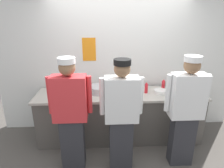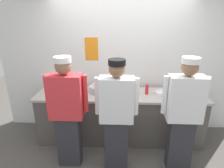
% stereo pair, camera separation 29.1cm
% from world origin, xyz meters
% --- Properties ---
extents(ground_plane, '(9.00, 9.00, 0.00)m').
position_xyz_m(ground_plane, '(0.00, 0.00, 0.00)').
color(ground_plane, '#514C47').
extents(wall_back, '(4.61, 0.11, 2.93)m').
position_xyz_m(wall_back, '(-0.00, 0.84, 1.46)').
color(wall_back, white).
rests_on(wall_back, ground).
extents(prep_counter, '(2.94, 0.69, 0.89)m').
position_xyz_m(prep_counter, '(0.00, 0.37, 0.45)').
color(prep_counter, '#56514C').
rests_on(prep_counter, ground).
extents(chef_near_left, '(0.61, 0.24, 1.68)m').
position_xyz_m(chef_near_left, '(-0.76, -0.32, 0.90)').
color(chef_near_left, '#2D2D33').
rests_on(chef_near_left, ground).
extents(chef_center, '(0.60, 0.24, 1.67)m').
position_xyz_m(chef_center, '(-0.05, -0.37, 0.89)').
color(chef_center, '#2D2D33').
rests_on(chef_center, ground).
extents(chef_far_right, '(0.61, 0.24, 1.69)m').
position_xyz_m(chef_far_right, '(0.87, -0.33, 0.91)').
color(chef_far_right, '#2D2D33').
rests_on(chef_far_right, ground).
extents(plate_stack_front, '(0.22, 0.22, 0.06)m').
position_xyz_m(plate_stack_front, '(0.71, 0.34, 0.92)').
color(plate_stack_front, white).
rests_on(plate_stack_front, prep_counter).
extents(plate_stack_rear, '(0.23, 0.23, 0.06)m').
position_xyz_m(plate_stack_rear, '(1.19, 0.23, 0.92)').
color(plate_stack_rear, white).
rests_on(plate_stack_rear, prep_counter).
extents(mixing_bowl_steel, '(0.35, 0.35, 0.12)m').
position_xyz_m(mixing_bowl_steel, '(-0.38, 0.43, 0.95)').
color(mixing_bowl_steel, '#B7BABF').
rests_on(mixing_bowl_steel, prep_counter).
extents(sheet_tray, '(0.57, 0.42, 0.02)m').
position_xyz_m(sheet_tray, '(-0.90, 0.37, 0.91)').
color(sheet_tray, '#B7BABF').
rests_on(sheet_tray, prep_counter).
extents(squeeze_bottle_primary, '(0.06, 0.06, 0.20)m').
position_xyz_m(squeeze_bottle_primary, '(0.46, 0.37, 0.99)').
color(squeeze_bottle_primary, red).
rests_on(squeeze_bottle_primary, prep_counter).
extents(squeeze_bottle_secondary, '(0.06, 0.06, 0.18)m').
position_xyz_m(squeeze_bottle_secondary, '(0.82, 0.56, 0.98)').
color(squeeze_bottle_secondary, red).
rests_on(squeeze_bottle_secondary, prep_counter).
extents(ramekin_yellow_sauce, '(0.09, 0.09, 0.04)m').
position_xyz_m(ramekin_yellow_sauce, '(0.11, 0.33, 0.91)').
color(ramekin_yellow_sauce, white).
rests_on(ramekin_yellow_sauce, prep_counter).
extents(ramekin_green_sauce, '(0.09, 0.09, 0.04)m').
position_xyz_m(ramekin_green_sauce, '(0.29, 0.36, 0.92)').
color(ramekin_green_sauce, white).
rests_on(ramekin_green_sauce, prep_counter).
extents(ramekin_red_sauce, '(0.11, 0.11, 0.04)m').
position_xyz_m(ramekin_red_sauce, '(0.97, 0.50, 0.92)').
color(ramekin_red_sauce, white).
rests_on(ramekin_red_sauce, prep_counter).
extents(chefs_knife, '(0.28, 0.03, 0.02)m').
position_xyz_m(chefs_knife, '(-0.11, 0.26, 0.90)').
color(chefs_knife, '#B7BABF').
rests_on(chefs_knife, prep_counter).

